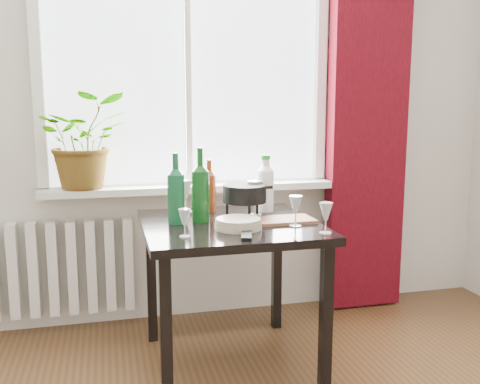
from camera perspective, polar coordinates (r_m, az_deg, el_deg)
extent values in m
cube|color=white|center=(3.23, -5.68, 14.34)|extent=(1.72, 0.08, 1.62)
cube|color=silver|center=(3.19, -5.27, 0.45)|extent=(1.72, 0.20, 0.04)
cube|color=#3B050C|center=(3.47, 13.48, 8.77)|extent=(0.50, 0.12, 2.56)
cube|color=silver|center=(3.29, -18.36, -7.67)|extent=(0.80, 0.10, 0.55)
cube|color=black|center=(2.65, -1.08, -3.68)|extent=(0.85, 0.85, 0.04)
cube|color=black|center=(2.37, -7.91, -14.87)|extent=(0.05, 0.05, 0.70)
cube|color=black|center=(3.05, -9.43, -9.29)|extent=(0.05, 0.05, 0.70)
cube|color=black|center=(2.54, 9.15, -13.16)|extent=(0.05, 0.05, 0.70)
cube|color=black|center=(3.18, 3.92, -8.36)|extent=(0.05, 0.05, 0.70)
imported|color=#23751F|center=(3.13, -16.27, 5.28)|extent=(0.55, 0.49, 0.54)
cylinder|color=beige|center=(2.51, -0.18, -3.39)|extent=(0.28, 0.28, 0.05)
cube|color=black|center=(2.35, 0.71, -4.66)|extent=(0.08, 0.16, 0.02)
cube|color=#945B43|center=(2.67, 4.80, -2.99)|extent=(0.29, 0.19, 0.02)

